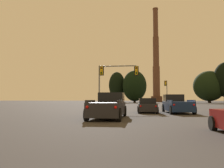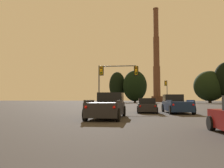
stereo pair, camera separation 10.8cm
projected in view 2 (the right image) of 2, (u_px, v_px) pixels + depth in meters
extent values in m
cube|color=#232328|center=(107.00, 109.00, 15.09)|extent=(2.04, 5.41, 0.88)
cube|color=black|center=(111.00, 97.00, 16.88)|extent=(1.85, 1.81, 0.72)
cube|color=#232328|center=(89.00, 101.00, 13.88)|extent=(0.12, 2.43, 0.16)
cube|color=#232328|center=(119.00, 101.00, 13.63)|extent=(0.12, 2.43, 0.16)
cylinder|color=black|center=(99.00, 111.00, 17.37)|extent=(0.23, 0.80, 0.80)
cylinder|color=black|center=(124.00, 111.00, 17.11)|extent=(0.23, 0.80, 0.80)
cylinder|color=black|center=(85.00, 114.00, 13.03)|extent=(0.23, 0.80, 0.80)
cylinder|color=black|center=(118.00, 115.00, 12.76)|extent=(0.23, 0.80, 0.80)
sphere|color=red|center=(86.00, 107.00, 12.52)|extent=(0.17, 0.17, 0.17)
sphere|color=red|center=(114.00, 107.00, 12.30)|extent=(0.17, 0.17, 0.17)
cylinder|color=black|center=(211.00, 123.00, 9.13)|extent=(0.23, 0.60, 0.60)
cube|color=navy|center=(177.00, 106.00, 21.03)|extent=(2.24, 5.48, 0.88)
cube|color=black|center=(173.00, 98.00, 22.84)|extent=(1.92, 1.88, 0.72)
cube|color=navy|center=(169.00, 101.00, 19.77)|extent=(0.21, 2.43, 0.16)
cube|color=navy|center=(190.00, 101.00, 19.62)|extent=(0.21, 2.43, 0.16)
cylinder|color=black|center=(163.00, 108.00, 23.28)|extent=(0.26, 0.81, 0.80)
cylinder|color=black|center=(182.00, 108.00, 23.12)|extent=(0.26, 0.81, 0.80)
cylinder|color=black|center=(170.00, 110.00, 18.91)|extent=(0.26, 0.81, 0.80)
cylinder|color=black|center=(194.00, 110.00, 18.75)|extent=(0.26, 0.81, 0.80)
sphere|color=red|center=(173.00, 105.00, 18.41)|extent=(0.17, 0.17, 0.17)
sphere|color=red|center=(193.00, 105.00, 18.28)|extent=(0.17, 0.17, 0.17)
cube|color=#232328|center=(147.00, 107.00, 21.79)|extent=(1.81, 4.04, 0.72)
cube|color=black|center=(147.00, 101.00, 21.44)|extent=(1.60, 1.93, 0.55)
cylinder|color=black|center=(138.00, 109.00, 23.48)|extent=(0.23, 0.60, 0.60)
cylinder|color=black|center=(154.00, 109.00, 23.30)|extent=(0.23, 0.60, 0.60)
cylinder|color=black|center=(138.00, 110.00, 20.25)|extent=(0.23, 0.60, 0.60)
cylinder|color=black|center=(157.00, 110.00, 20.07)|extent=(0.23, 0.60, 0.60)
sphere|color=red|center=(140.00, 106.00, 19.87)|extent=(0.17, 0.17, 0.17)
sphere|color=red|center=(155.00, 106.00, 19.73)|extent=(0.17, 0.17, 0.17)
cylinder|color=slate|center=(99.00, 87.00, 28.56)|extent=(0.18, 0.18, 5.77)
cylinder|color=black|center=(99.00, 109.00, 28.36)|extent=(0.40, 0.40, 0.10)
cube|color=yellow|center=(101.00, 71.00, 28.68)|extent=(0.34, 0.34, 1.04)
cube|color=black|center=(101.00, 71.00, 28.86)|extent=(0.58, 0.03, 1.25)
sphere|color=#320504|center=(101.00, 68.00, 28.52)|extent=(0.22, 0.22, 0.22)
sphere|color=#F2AD14|center=(101.00, 70.00, 28.50)|extent=(0.22, 0.22, 0.22)
sphere|color=black|center=(101.00, 73.00, 28.47)|extent=(0.22, 0.22, 0.22)
cylinder|color=slate|center=(117.00, 66.00, 28.45)|extent=(4.86, 0.14, 0.14)
sphere|color=slate|center=(99.00, 66.00, 28.76)|extent=(0.18, 0.18, 0.18)
cube|color=yellow|center=(136.00, 71.00, 28.10)|extent=(0.34, 0.34, 1.04)
cube|color=black|center=(136.00, 71.00, 28.28)|extent=(0.58, 0.03, 1.25)
sphere|color=#320504|center=(136.00, 68.00, 27.93)|extent=(0.22, 0.22, 0.22)
sphere|color=#F2AD14|center=(136.00, 70.00, 27.91)|extent=(0.22, 0.22, 0.22)
sphere|color=black|center=(136.00, 73.00, 27.89)|extent=(0.22, 0.22, 0.22)
cylinder|color=slate|center=(167.00, 93.00, 52.02)|extent=(0.18, 0.18, 5.91)
cylinder|color=black|center=(167.00, 105.00, 51.81)|extent=(0.40, 0.40, 0.10)
cube|color=yellow|center=(166.00, 83.00, 52.22)|extent=(0.34, 0.34, 1.04)
cube|color=black|center=(166.00, 83.00, 52.39)|extent=(0.58, 0.03, 1.25)
sphere|color=#320504|center=(166.00, 82.00, 52.05)|extent=(0.22, 0.22, 0.22)
sphere|color=#F2AD14|center=(166.00, 83.00, 52.03)|extent=(0.22, 0.22, 0.22)
sphere|color=black|center=(166.00, 84.00, 52.01)|extent=(0.22, 0.22, 0.22)
cylinder|color=#523427|center=(157.00, 99.00, 121.03)|extent=(6.23, 6.23, 3.21)
cylinder|color=brown|center=(157.00, 81.00, 121.75)|extent=(3.89, 3.89, 16.76)
cylinder|color=brown|center=(156.00, 52.00, 122.95)|extent=(3.35, 3.35, 16.76)
cylinder|color=brown|center=(156.00, 23.00, 124.16)|extent=(2.80, 2.80, 16.76)
cylinder|color=brown|center=(156.00, 9.00, 124.73)|extent=(3.14, 3.14, 0.70)
cylinder|color=black|center=(210.00, 100.00, 89.98)|extent=(1.28, 1.28, 2.26)
ellipsoid|color=black|center=(210.00, 86.00, 90.40)|extent=(12.76, 11.48, 12.54)
cylinder|color=black|center=(117.00, 99.00, 101.25)|extent=(0.75, 0.75, 3.35)
ellipsoid|color=black|center=(117.00, 85.00, 101.71)|extent=(7.54, 6.79, 12.44)
cylinder|color=black|center=(135.00, 100.00, 96.99)|extent=(1.06, 1.06, 2.33)
ellipsoid|color=black|center=(135.00, 86.00, 97.45)|extent=(10.64, 9.57, 13.74)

